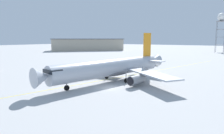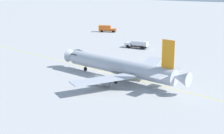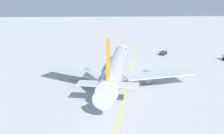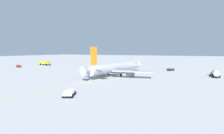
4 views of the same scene
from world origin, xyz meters
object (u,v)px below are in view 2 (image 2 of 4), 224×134
fuel_tanker_truck (137,44)px  baggage_truck_truck (79,52)px  airliner_main (121,67)px  catering_truck_truck (106,28)px

fuel_tanker_truck → baggage_truck_truck: size_ratio=2.10×
airliner_main → baggage_truck_truck: 33.06m
baggage_truck_truck → catering_truck_truck: catering_truck_truck is taller
baggage_truck_truck → catering_truck_truck: bearing=145.2°
airliner_main → baggage_truck_truck: size_ratio=9.17×
airliner_main → catering_truck_truck: (-40.85, 66.39, -1.52)m
airliner_main → catering_truck_truck: airliner_main is taller
fuel_tanker_truck → baggage_truck_truck: fuel_tanker_truck is taller
catering_truck_truck → airliner_main: bearing=-74.7°
fuel_tanker_truck → airliner_main: bearing=109.8°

